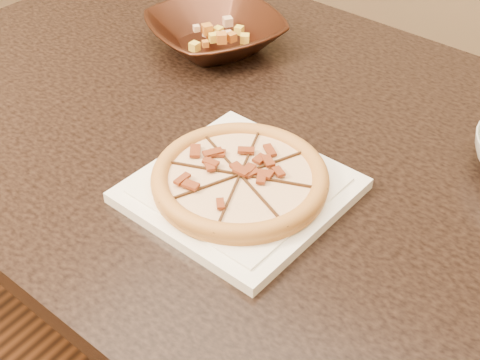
{
  "coord_description": "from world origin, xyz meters",
  "views": [
    {
      "loc": [
        0.65,
        -0.6,
        1.42
      ],
      "look_at": [
        0.19,
        0.02,
        0.78
      ],
      "focal_mm": 50.0,
      "sensor_mm": 36.0,
      "label": 1
    }
  ],
  "objects_px": {
    "pizza": "(240,178)",
    "bronze_bowl": "(215,33)",
    "dining_table": "(260,170)",
    "plate": "(240,190)"
  },
  "relations": [
    {
      "from": "plate",
      "to": "bronze_bowl",
      "type": "relative_size",
      "value": 1.17
    },
    {
      "from": "dining_table",
      "to": "pizza",
      "type": "xyz_separation_m",
      "value": [
        0.07,
        -0.16,
        0.13
      ]
    },
    {
      "from": "bronze_bowl",
      "to": "plate",
      "type": "bearing_deg",
      "value": -47.44
    },
    {
      "from": "dining_table",
      "to": "pizza",
      "type": "bearing_deg",
      "value": -65.4
    },
    {
      "from": "plate",
      "to": "pizza",
      "type": "bearing_deg",
      "value": -163.08
    },
    {
      "from": "plate",
      "to": "bronze_bowl",
      "type": "bearing_deg",
      "value": 132.56
    },
    {
      "from": "pizza",
      "to": "bronze_bowl",
      "type": "bearing_deg",
      "value": 132.56
    },
    {
      "from": "dining_table",
      "to": "plate",
      "type": "relative_size",
      "value": 5.06
    },
    {
      "from": "pizza",
      "to": "dining_table",
      "type": "bearing_deg",
      "value": 114.6
    },
    {
      "from": "dining_table",
      "to": "plate",
      "type": "height_order",
      "value": "plate"
    }
  ]
}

